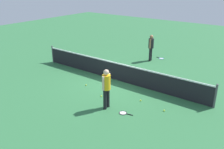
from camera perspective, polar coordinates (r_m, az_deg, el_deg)
ground_plane at (r=12.95m, az=1.01°, el=-1.27°), size 40.00×40.00×0.00m
court_net at (r=12.76m, az=1.03°, el=0.81°), size 10.09×0.09×1.07m
player_near_side at (r=9.80m, az=-1.34°, el=-2.63°), size 0.36×0.52×1.70m
player_far_side at (r=15.91m, az=9.11°, el=6.68°), size 0.40×0.53×1.70m
tennis_racket_near_player at (r=9.87m, az=2.73°, el=-9.00°), size 0.60×0.36×0.03m
tennis_racket_far_player at (r=16.73m, az=11.40°, el=3.71°), size 0.61×0.38×0.03m
tennis_ball_near_player at (r=11.15m, az=-2.51°, el=-5.06°), size 0.07×0.07×0.07m
tennis_ball_by_net at (r=10.21m, az=12.11°, el=-8.25°), size 0.07×0.07×0.07m
tennis_ball_midcourt at (r=12.32m, az=-6.10°, el=-2.47°), size 0.07×0.07×0.07m
tennis_ball_baseline at (r=10.83m, az=6.71°, el=-6.04°), size 0.07×0.07×0.07m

